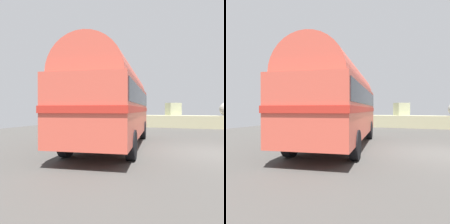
% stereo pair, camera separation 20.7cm
% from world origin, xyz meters
% --- Properties ---
extents(ground, '(32.00, 26.00, 0.02)m').
position_xyz_m(ground, '(0.00, 0.00, 0.01)').
color(ground, '#403E3B').
extents(breakwater, '(31.36, 2.27, 2.50)m').
position_xyz_m(breakwater, '(-0.05, 11.83, 0.71)').
color(breakwater, tan).
rests_on(breakwater, ground).
extents(vintage_coach, '(3.69, 8.85, 3.70)m').
position_xyz_m(vintage_coach, '(-4.03, 0.24, 2.05)').
color(vintage_coach, black).
rests_on(vintage_coach, ground).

